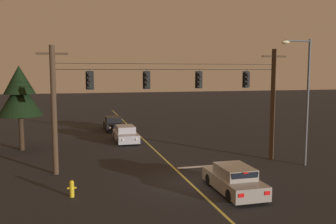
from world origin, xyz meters
The scene contains 14 objects.
ground_plane centered at (0.00, 0.00, 0.00)m, with size 180.00×180.00×0.00m, color black.
lane_centre_stripe centered at (0.00, 9.75, 0.00)m, with size 0.14×60.00×0.01m, color #D1C64C.
stop_bar_paint centered at (1.90, 3.15, 0.00)m, with size 3.40×0.36×0.01m, color silver.
signal_span_assembly centered at (0.00, 3.75, 3.97)m, with size 16.21×0.32×7.64m.
traffic_light_leftmost centered at (-5.10, 3.73, 5.59)m, with size 0.48×0.41×1.22m.
traffic_light_left_inner centered at (-1.62, 3.73, 5.59)m, with size 0.48×0.41×1.22m.
traffic_light_centre centered at (1.84, 3.73, 5.59)m, with size 0.48×0.41×1.22m.
traffic_light_right_inner centered at (5.20, 3.73, 5.59)m, with size 0.48×0.41×1.22m.
car_waiting_near_lane centered at (1.66, -2.02, 0.65)m, with size 1.80×4.33×1.39m.
car_oncoming_lead centered at (-1.70, 12.83, 0.65)m, with size 1.80×4.42×1.39m.
car_oncoming_trailing centered at (-2.03, 19.69, 0.65)m, with size 1.80×4.42×1.39m.
street_lamp_corner centered at (8.18, 1.71, 4.88)m, with size 2.11×0.30×8.14m.
tree_verge_near centered at (-10.05, 11.43, 4.44)m, with size 3.39×3.39×6.60m.
fire_hydrant centered at (-6.29, -0.63, 0.44)m, with size 0.44×0.22×0.84m.
Camera 1 is at (-6.14, -18.37, 6.07)m, focal length 38.66 mm.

